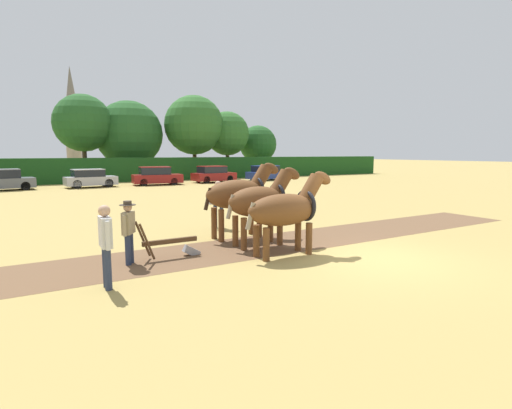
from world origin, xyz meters
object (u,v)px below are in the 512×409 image
Objects in this scene: farmer_beside_team at (218,200)px; parked_car_center at (157,176)px; parked_car_right at (266,173)px; farmer_onlooker_left at (106,240)px; tree_center_right at (194,125)px; tree_far_right at (258,144)px; tree_center_left at (83,123)px; tree_center at (129,134)px; tree_right at (227,134)px; farmer_at_plow at (128,228)px; parked_car_left at (4,180)px; parked_car_center_right at (213,174)px; parked_car_center_left at (90,178)px; plow at (175,245)px; church_spire at (72,115)px; draft_horse_trail_left at (240,194)px; draft_horse_lead_left at (287,209)px; draft_horse_lead_right at (261,201)px.

farmer_beside_team reaches higher than parked_car_center.
parked_car_center is 0.95× the size of parked_car_right.
parked_car_center is at bearing 72.50° from farmer_onlooker_left.
tree_center_right is 1.48× the size of tree_far_right.
tree_center_left is at bearing 177.24° from tree_center_right.
farmer_beside_team is at bearing -96.24° from tree_center.
tree_center_left is 30.65m from farmer_beside_team.
tree_center is 1.10× the size of tree_right.
farmer_at_plow reaches higher than parked_car_left.
tree_far_right is 14.48m from parked_car_center_right.
tree_center_left is 15.54m from tree_right.
tree_center reaches higher than farmer_beside_team.
parked_car_center_right is (10.80, 0.21, 0.03)m from parked_car_center_left.
tree_far_right reaches higher than farmer_beside_team.
parked_car_center is at bearing -89.88° from tree_center.
tree_far_right is at bearing 36.94° from parked_car_center.
tree_center_left is 1.38× the size of tree_far_right.
tree_far_right is 43.22m from farmer_onlooker_left.
plow is (-16.99, -32.84, -4.64)m from tree_right.
tree_right reaches higher than farmer_at_plow.
tree_center_left is 12.16m from parked_car_left.
plow is at bearing -92.53° from tree_center_left.
church_spire is 4.00× the size of parked_car_right.
parked_car_center is at bearing 103.74° from farmer_at_plow.
farmer_at_plow is 0.92× the size of farmer_beside_team.
draft_horse_trail_left is 3.19m from plow.
parked_car_center_right is at bearing 69.42° from draft_horse_lead_left.
parked_car_center is (6.16, 24.21, 0.43)m from plow.
tree_center is at bearing -85.69° from church_spire.
parked_car_center is at bearing -127.72° from tree_center_right.
draft_horse_trail_left is at bearing 51.58° from farmer_at_plow.
plow is 0.40× the size of parked_car_center.
parked_car_center_right is (13.58, 26.22, -0.27)m from farmer_onlooker_left.
church_spire is at bearing 93.90° from parked_car_center_right.
draft_horse_lead_left is 4.73m from farmer_onlooker_left.
church_spire is 10.52× the size of plow.
parked_car_center_right is (8.92, 24.43, -0.60)m from draft_horse_lead_right.
draft_horse_trail_left is 4.15m from farmer_at_plow.
tree_center_left is at bearing 116.03° from farmer_at_plow.
tree_center_left is 33.79m from draft_horse_lead_right.
draft_horse_lead_left is 0.70× the size of parked_car_center_left.
plow is at bearing 34.50° from farmer_at_plow.
church_spire is at bearing 85.43° from farmer_onlooker_left.
church_spire is at bearing 117.96° from tree_far_right.
tree_center_left reaches higher than plow.
tree_center_left is at bearing 140.60° from parked_car_right.
parked_car_center_left is at bearing -94.20° from tree_center_left.
parked_car_left is at bearing 170.76° from parked_car_center_left.
tree_center_left is 2.00× the size of parked_car_center.
plow is (-2.64, -1.39, -1.11)m from draft_horse_trail_left.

